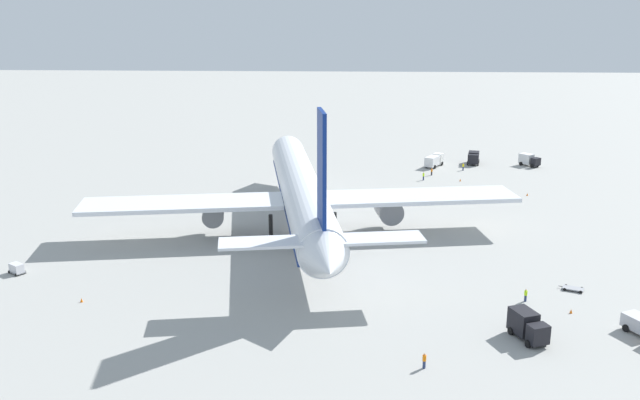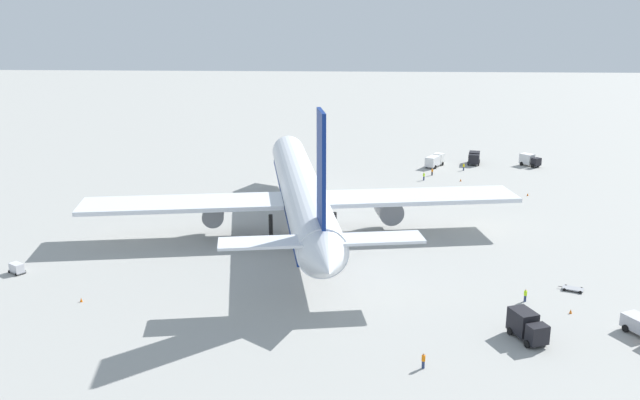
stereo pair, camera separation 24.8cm
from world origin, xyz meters
name	(u,v)px [view 1 (the left image)]	position (x,y,z in m)	size (l,w,h in m)	color
ground_plane	(301,229)	(0.00, 0.00, 0.00)	(600.00, 600.00, 0.00)	#9E9E99
airliner	(302,192)	(-1.31, -0.31, 6.82)	(76.51, 72.32, 24.73)	silver
service_truck_1	(529,160)	(51.16, -50.85, 1.52)	(5.14, 4.84, 2.83)	black
service_truck_2	(473,157)	(52.74, -37.96, 1.59)	(5.41, 3.59, 2.85)	black
service_truck_3	(434,160)	(49.36, -28.15, 1.55)	(6.82, 5.25, 2.80)	white
service_truck_4	(527,325)	(-39.64, -28.86, 1.70)	(5.70, 4.00, 3.18)	black
baggage_cart_0	(17,268)	(-22.63, 39.10, 0.80)	(2.56, 2.92, 1.47)	gray
baggage_cart_1	(573,288)	(-25.07, -38.53, 0.27)	(2.37, 3.29, 0.40)	gray
ground_worker_0	(423,176)	(35.63, -24.31, 0.91)	(0.57, 0.57, 1.78)	navy
ground_worker_1	(526,295)	(-29.00, -31.25, 0.86)	(0.56, 0.56, 1.69)	navy
ground_worker_2	(432,172)	(40.39, -26.61, 0.84)	(0.55, 0.55, 1.66)	black
ground_worker_3	(463,167)	(45.56, -34.44, 0.89)	(0.57, 0.57, 1.74)	navy
ground_worker_4	(424,361)	(-46.96, -16.47, 0.89)	(0.57, 0.57, 1.74)	navy
traffic_cone_0	(527,194)	(23.65, -44.03, 0.28)	(0.36, 0.36, 0.55)	orange
traffic_cone_1	(571,311)	(-32.42, -36.08, 0.28)	(0.36, 0.36, 0.55)	orange
traffic_cone_2	(460,180)	(35.14, -32.28, 0.28)	(0.36, 0.36, 0.55)	orange
traffic_cone_3	(82,300)	(-31.99, 26.09, 0.28)	(0.36, 0.36, 0.55)	orange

